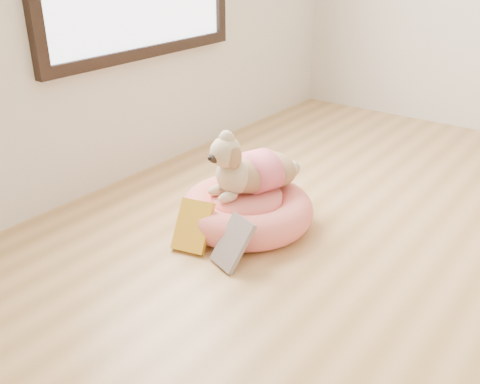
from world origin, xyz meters
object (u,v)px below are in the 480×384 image
Objects in this scene: dog at (250,159)px; book_yellow at (193,226)px; pet_bed at (246,210)px; book_white at (233,243)px.

book_yellow is at bearing -80.59° from dog.
book_yellow is at bearing -102.62° from pet_bed.
book_white is (0.22, -0.00, -0.00)m from book_yellow.
pet_bed is 2.81× the size of book_white.
book_yellow is at bearing -161.74° from book_white.
pet_bed is 2.74× the size of book_yellow.
pet_bed is 0.34m from book_white.
pet_bed is 0.25m from dog.
book_yellow is 1.03× the size of book_white.
dog is at bearing 106.24° from pet_bed.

